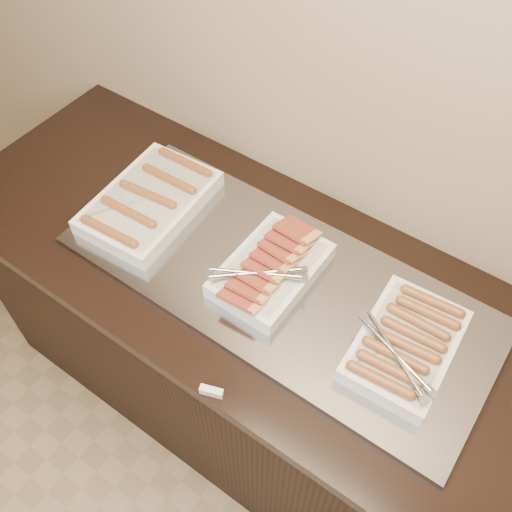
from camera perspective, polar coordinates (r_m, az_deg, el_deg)
The scene contains 6 objects.
counter at distance 1.96m, azimuth 1.02°, elevation -9.91°, with size 2.06×0.76×0.90m.
warming_tray at distance 1.57m, azimuth 2.02°, elevation -2.48°, with size 1.20×0.50×0.02m, color gray.
dish_left at distance 1.73m, azimuth -10.56°, elevation 5.39°, with size 0.29×0.42×0.07m.
dish_center at distance 1.53m, azimuth 1.40°, elevation -1.31°, with size 0.25×0.35×0.09m.
dish_right at distance 1.45m, azimuth 14.67°, elevation -8.60°, with size 0.26×0.34×0.08m.
label_holder at distance 1.40m, azimuth -4.47°, elevation -13.35°, with size 0.06×0.02×0.02m, color silver.
Camera 1 is at (0.51, 1.36, 2.18)m, focal length 40.00 mm.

